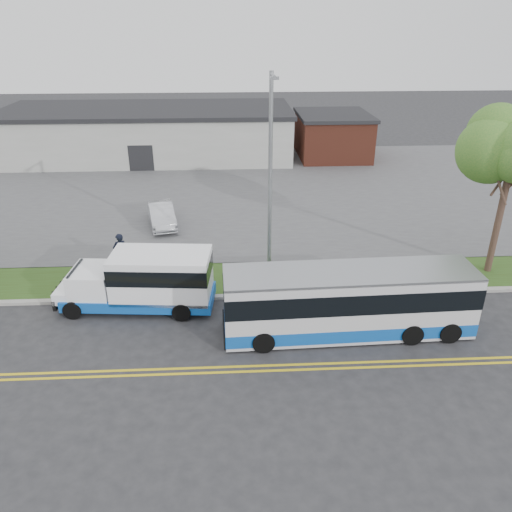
{
  "coord_description": "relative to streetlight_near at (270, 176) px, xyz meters",
  "views": [
    {
      "loc": [
        1.22,
        -18.55,
        11.56
      ],
      "look_at": [
        2.33,
        2.14,
        1.6
      ],
      "focal_mm": 35.0,
      "sensor_mm": 36.0,
      "label": 1
    }
  ],
  "objects": [
    {
      "name": "curb",
      "position": [
        -3.0,
        -1.63,
        -5.16
      ],
      "size": [
        80.0,
        0.3,
        0.15
      ],
      "primitive_type": "cube",
      "color": "#9E9B93",
      "rests_on": "ground"
    },
    {
      "name": "pedestrian",
      "position": [
        -7.26,
        1.27,
        -4.15
      ],
      "size": [
        0.86,
        0.79,
        1.97
      ],
      "primitive_type": "imported",
      "rotation": [
        0.0,
        0.0,
        3.72
      ],
      "color": "black",
      "rests_on": "verge"
    },
    {
      "name": "commercial_building",
      "position": [
        -9.0,
        24.27,
        -3.05
      ],
      "size": [
        25.4,
        10.4,
        4.35
      ],
      "color": "#9E9E99",
      "rests_on": "ground"
    },
    {
      "name": "parked_car_a",
      "position": [
        -5.97,
        7.23,
        -4.46
      ],
      "size": [
        2.3,
        4.3,
        1.35
      ],
      "primitive_type": "imported",
      "rotation": [
        0.0,
        0.0,
        0.22
      ],
      "color": "#B8B9C0",
      "rests_on": "parking_lot"
    },
    {
      "name": "brick_wing",
      "position": [
        7.5,
        23.27,
        -3.27
      ],
      "size": [
        6.3,
        7.3,
        3.9
      ],
      "color": "brown",
      "rests_on": "ground"
    },
    {
      "name": "grocery_bag_left",
      "position": [
        -7.56,
        1.02,
        -4.97
      ],
      "size": [
        0.32,
        0.32,
        0.32
      ],
      "primitive_type": "sphere",
      "color": "white",
      "rests_on": "verge"
    },
    {
      "name": "ground",
      "position": [
        -3.0,
        -2.73,
        -5.23
      ],
      "size": [
        140.0,
        140.0,
        0.0
      ],
      "primitive_type": "plane",
      "color": "#28282B",
      "rests_on": "ground"
    },
    {
      "name": "parking_lot",
      "position": [
        -3.0,
        14.27,
        -5.18
      ],
      "size": [
        80.0,
        25.0,
        0.1
      ],
      "primitive_type": "cube",
      "color": "#4C4C4F",
      "rests_on": "ground"
    },
    {
      "name": "streetlight_near",
      "position": [
        0.0,
        0.0,
        0.0
      ],
      "size": [
        0.35,
        1.53,
        9.5
      ],
      "color": "gray",
      "rests_on": "verge"
    },
    {
      "name": "grocery_bag_right",
      "position": [
        -6.96,
        1.52,
        -4.97
      ],
      "size": [
        0.32,
        0.32,
        0.32
      ],
      "primitive_type": "sphere",
      "color": "white",
      "rests_on": "verge"
    },
    {
      "name": "transit_bus",
      "position": [
        2.78,
        -4.53,
        -3.84
      ],
      "size": [
        9.98,
        2.66,
        2.75
      ],
      "rotation": [
        0.0,
        0.0,
        0.03
      ],
      "color": "silver",
      "rests_on": "ground"
    },
    {
      "name": "lane_line_north",
      "position": [
        -3.0,
        -6.58,
        -5.23
      ],
      "size": [
        70.0,
        0.12,
        0.01
      ],
      "primitive_type": "cube",
      "color": "yellow",
      "rests_on": "ground"
    },
    {
      "name": "verge",
      "position": [
        -3.0,
        0.17,
        -5.18
      ],
      "size": [
        80.0,
        3.3,
        0.1
      ],
      "primitive_type": "cube",
      "color": "#304517",
      "rests_on": "ground"
    },
    {
      "name": "shuttle_bus",
      "position": [
        -5.46,
        -2.18,
        -3.85
      ],
      "size": [
        6.93,
        2.77,
        2.59
      ],
      "rotation": [
        0.0,
        0.0,
        -0.09
      ],
      "color": "#104FAE",
      "rests_on": "ground"
    },
    {
      "name": "lane_line_south",
      "position": [
        -3.0,
        -6.88,
        -5.23
      ],
      "size": [
        70.0,
        0.12,
        0.01
      ],
      "primitive_type": "cube",
      "color": "yellow",
      "rests_on": "ground"
    }
  ]
}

